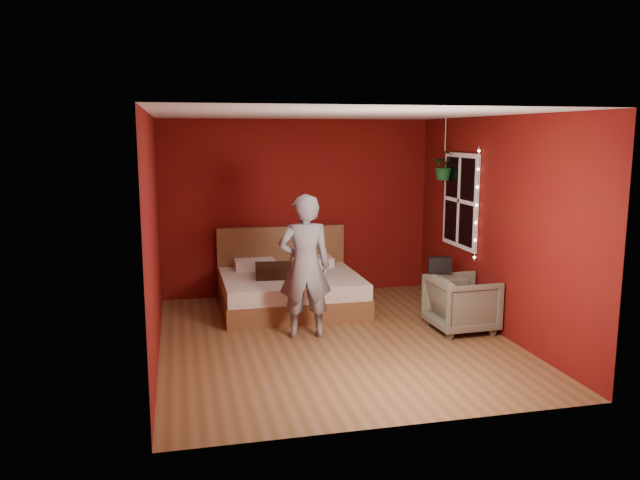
% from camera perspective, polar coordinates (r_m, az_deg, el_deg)
% --- Properties ---
extents(floor, '(4.50, 4.50, 0.00)m').
position_cam_1_polar(floor, '(7.41, 1.34, -9.09)').
color(floor, brown).
rests_on(floor, ground).
extents(room_walls, '(4.04, 4.54, 2.62)m').
position_cam_1_polar(room_walls, '(7.05, 1.39, 3.94)').
color(room_walls, '#5A1009').
rests_on(room_walls, ground).
extents(window, '(0.05, 0.97, 1.27)m').
position_cam_1_polar(window, '(8.59, 12.69, 3.53)').
color(window, white).
rests_on(window, room_walls).
extents(fairy_lights, '(0.04, 0.04, 1.45)m').
position_cam_1_polar(fairy_lights, '(8.11, 14.13, 3.13)').
color(fairy_lights, silver).
rests_on(fairy_lights, room_walls).
extents(bed, '(1.89, 1.61, 1.04)m').
position_cam_1_polar(bed, '(8.67, -2.78, -4.44)').
color(bed, brown).
rests_on(bed, ground).
extents(person, '(0.66, 0.46, 1.70)m').
position_cam_1_polar(person, '(7.31, -1.39, -2.43)').
color(person, slate).
rests_on(person, ground).
extents(armchair, '(0.77, 0.75, 0.68)m').
position_cam_1_polar(armchair, '(7.84, 12.83, -5.69)').
color(armchair, '#5D5D4A').
rests_on(armchair, ground).
extents(handbag, '(0.30, 0.21, 0.20)m').
position_cam_1_polar(handbag, '(7.90, 10.89, -2.24)').
color(handbag, black).
rests_on(handbag, armchair).
extents(throw_pillow, '(0.51, 0.51, 0.17)m').
position_cam_1_polar(throw_pillow, '(8.47, -4.29, -2.82)').
color(throw_pillow, '#311E10').
rests_on(throw_pillow, bed).
extents(hanging_plant, '(0.40, 0.35, 0.85)m').
position_cam_1_polar(hanging_plant, '(8.84, 11.31, 6.69)').
color(hanging_plant, silver).
rests_on(hanging_plant, room_walls).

